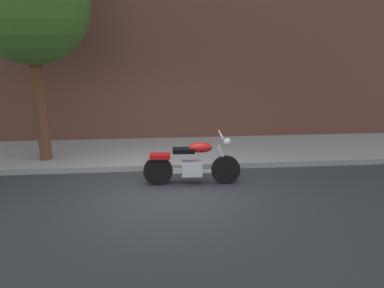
% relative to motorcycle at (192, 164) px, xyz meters
% --- Properties ---
extents(ground_plane, '(60.00, 60.00, 0.00)m').
position_rel_motorcycle_xyz_m(ground_plane, '(-0.54, -0.42, -0.47)').
color(ground_plane, '#303335').
extents(sidewalk, '(19.99, 2.64, 0.14)m').
position_rel_motorcycle_xyz_m(sidewalk, '(-0.54, 2.24, -0.40)').
color(sidewalk, '#969696').
rests_on(sidewalk, ground).
extents(motorcycle, '(2.12, 0.70, 1.13)m').
position_rel_motorcycle_xyz_m(motorcycle, '(0.00, 0.00, 0.00)').
color(motorcycle, black).
rests_on(motorcycle, ground).
extents(street_tree, '(2.74, 2.74, 5.22)m').
position_rel_motorcycle_xyz_m(street_tree, '(-3.57, 1.68, 3.35)').
color(street_tree, brown).
rests_on(street_tree, ground).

